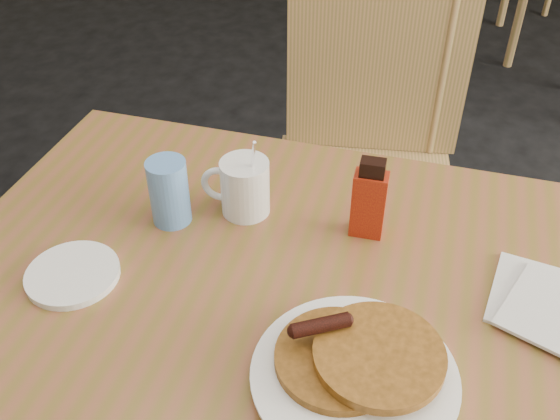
% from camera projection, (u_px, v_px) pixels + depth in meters
% --- Properties ---
extents(main_table, '(1.43, 1.03, 0.75)m').
position_uv_depth(main_table, '(336.00, 328.00, 0.96)').
color(main_table, brown).
rests_on(main_table, floor).
extents(chair_main_far, '(0.49, 0.49, 1.02)m').
position_uv_depth(chair_main_far, '(369.00, 135.00, 1.59)').
color(chair_main_far, tan).
rests_on(chair_main_far, floor).
extents(pancake_plate, '(0.28, 0.28, 0.07)m').
position_uv_depth(pancake_plate, '(355.00, 369.00, 0.83)').
color(pancake_plate, white).
rests_on(pancake_plate, main_table).
extents(coffee_mug, '(0.12, 0.09, 0.16)m').
position_uv_depth(coffee_mug, '(243.00, 186.00, 1.10)').
color(coffee_mug, white).
rests_on(coffee_mug, main_table).
extents(syrup_bottle, '(0.06, 0.04, 0.15)m').
position_uv_depth(syrup_bottle, '(369.00, 201.00, 1.04)').
color(syrup_bottle, maroon).
rests_on(syrup_bottle, main_table).
extents(napkin_stack, '(0.22, 0.23, 0.01)m').
position_uv_depth(napkin_stack, '(555.00, 307.00, 0.94)').
color(napkin_stack, silver).
rests_on(napkin_stack, main_table).
extents(blue_tumbler, '(0.08, 0.08, 0.12)m').
position_uv_depth(blue_tumbler, '(169.00, 192.00, 1.07)').
color(blue_tumbler, '#5C90D8').
rests_on(blue_tumbler, main_table).
extents(side_saucer, '(0.19, 0.19, 0.01)m').
position_uv_depth(side_saucer, '(73.00, 274.00, 0.99)').
color(side_saucer, white).
rests_on(side_saucer, main_table).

